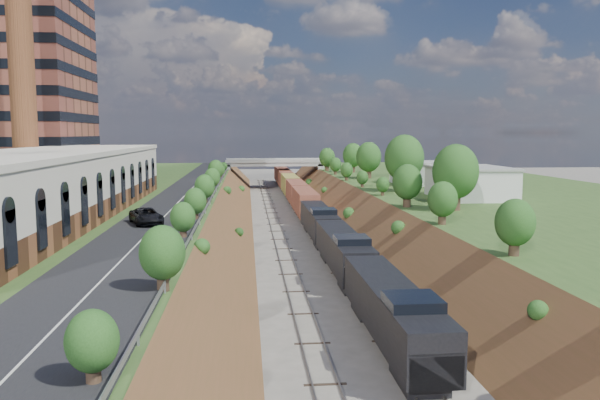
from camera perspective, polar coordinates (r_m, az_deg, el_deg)
The scene contains 18 objects.
platform_left at distance 89.48m, azimuth -22.21°, elevation -1.22°, with size 44.00×180.00×5.00m, color #325121.
platform_right at distance 94.37m, azimuth 19.77°, elevation -0.74°, with size 44.00×180.00×5.00m, color #325121.
embankment_left at distance 86.03m, azimuth -7.96°, elevation -2.77°, with size 7.07×180.00×7.07m, color brown.
embankment_right at distance 87.75m, azimuth 6.56°, elevation -2.56°, with size 7.07×180.00×7.07m, color brown.
rail_left_track at distance 86.01m, azimuth -2.36°, elevation -2.65°, with size 1.58×180.00×0.18m, color gray.
rail_right_track at distance 86.42m, azimuth 1.09°, elevation -2.60°, with size 1.58×180.00×0.18m, color gray.
road at distance 85.70m, azimuth -11.02°, elevation 0.54°, with size 8.00×180.00×0.10m, color black.
guardrail at distance 85.13m, azimuth -8.30°, elevation 0.90°, with size 0.10×171.00×0.70m.
commercial_building at distance 66.49m, azimuth -23.80°, elevation 1.39°, with size 14.30×62.30×7.00m.
highrise_tower at distance 105.43m, azimuth -26.94°, elevation 16.26°, with size 22.00×22.00×53.90m.
smokestack at distance 86.63m, azimuth -25.61°, elevation 13.32°, with size 3.20×3.20×40.00m, color brown.
overpass at distance 147.23m, azimuth -2.57°, elevation 3.08°, with size 24.50×8.30×7.40m.
white_building_near at distance 82.85m, azimuth 16.26°, elevation 1.55°, with size 9.00×12.00×4.00m, color silver.
white_building_far at distance 103.44m, azimuth 11.55°, elevation 2.52°, with size 8.00×10.00×3.60m, color silver.
tree_right_large at distance 69.18m, azimuth 14.93°, elevation 2.64°, with size 5.25×5.25×7.61m.
tree_left_crest at distance 45.59m, azimuth -11.46°, elevation -2.17°, with size 2.45×2.45×3.55m.
freight_train at distance 101.48m, azimuth 0.12°, elevation 0.21°, with size 3.10×141.18×4.62m.
suv at distance 58.38m, azimuth -14.76°, elevation -1.52°, with size 2.54×5.52×1.53m, color black.
Camera 1 is at (-6.81, -24.80, 13.85)m, focal length 35.00 mm.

